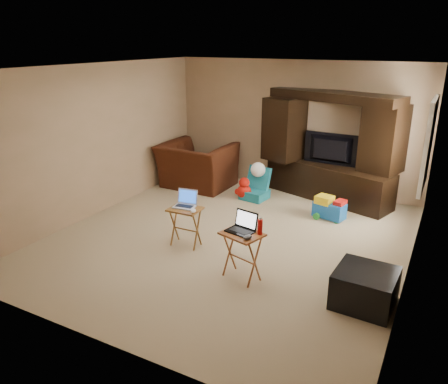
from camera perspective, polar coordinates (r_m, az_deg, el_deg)
The scene contains 22 objects.
floor at distance 6.68m, azimuth 0.81°, elevation -5.99°, with size 5.50×5.50×0.00m, color #C8AF8A.
ceiling at distance 6.04m, azimuth 0.92°, elevation 15.96°, with size 5.50×5.50×0.00m, color silver.
wall_back at distance 8.72m, azimuth 9.22°, elevation 8.49°, with size 5.00×5.00×0.00m, color tan.
wall_front at distance 4.12m, azimuth -16.90°, elevation -4.48°, with size 5.00×5.00×0.00m, color tan.
wall_left at distance 7.68m, azimuth -16.09°, elevation 6.52°, with size 5.50×5.50×0.00m, color tan.
wall_right at distance 5.61m, azimuth 24.21°, elevation 0.97°, with size 5.50×5.50×0.00m, color tan.
window_pane at distance 7.08m, azimuth 25.30°, elevation 5.62°, with size 1.20×1.20×0.00m, color white.
window_frame at distance 7.08m, azimuth 25.14°, elevation 5.64°, with size 0.06×1.14×1.34m, color white.
entertainment_center at distance 8.24m, azimuth 13.71°, elevation 5.73°, with size 2.43×0.61×1.99m, color black.
television at distance 8.20m, azimuth 13.61°, elevation 5.39°, with size 1.01×0.13×0.58m, color black.
recliner at distance 8.84m, azimuth -3.56°, elevation 3.47°, with size 1.37×1.19×0.89m, color #40170D.
child_rocker at distance 8.18m, azimuth 4.04°, elevation 1.10°, with size 0.45×0.52×0.60m, color #187485, non-canonical shape.
plush_toy at distance 8.20m, azimuth 2.65°, elevation 0.52°, with size 0.38×0.32×0.42m, color red, non-canonical shape.
push_toy at distance 7.51m, azimuth 13.61°, elevation -1.96°, with size 0.53×0.38×0.39m, color blue, non-canonical shape.
ottoman at distance 5.27m, azimuth 17.93°, elevation -11.83°, with size 0.65×0.65×0.42m, color black.
tray_table_left at distance 6.35m, azimuth -5.05°, elevation -4.57°, with size 0.44×0.36×0.58m, color #9E6226.
tray_table_right at distance 5.48m, azimuth 2.34°, elevation -8.34°, with size 0.48×0.38×0.62m, color #AD5929.
laptop_left at distance 6.24m, azimuth -5.24°, elevation -0.98°, with size 0.30×0.25×0.24m, color silver.
laptop_right at distance 5.33m, azimuth 2.11°, elevation -4.06°, with size 0.32×0.27×0.24m, color black.
mouse_left at distance 6.09m, azimuth -4.02°, elevation -2.45°, with size 0.07×0.12×0.05m, color white.
mouse_right at distance 5.19m, azimuth 3.11°, elevation -5.91°, with size 0.08×0.13×0.05m, color #3F3F44.
water_bottle at distance 5.30m, azimuth 4.73°, elevation -4.55°, with size 0.06×0.06×0.19m, color red.
Camera 1 is at (2.74, -5.37, 2.86)m, focal length 35.00 mm.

